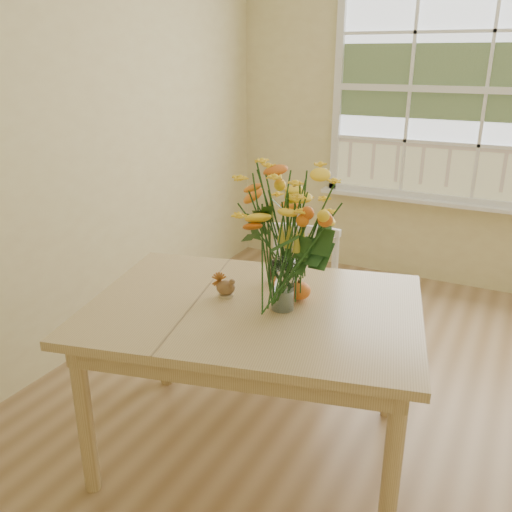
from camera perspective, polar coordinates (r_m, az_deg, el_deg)
The scene contains 10 objects.
floor at distance 2.87m, azimuth 14.05°, elevation -19.09°, with size 4.00×4.50×0.01m, color #957048.
wall_back at distance 4.49m, azimuth 22.80°, elevation 13.25°, with size 4.00×0.02×2.70m, color beige.
wall_left at distance 3.29m, azimuth -20.30°, elevation 11.46°, with size 0.02×4.50×2.70m, color beige.
window at distance 4.44m, azimuth 23.08°, elevation 15.51°, with size 2.42×0.12×1.74m.
dining_table at distance 2.42m, azimuth -0.22°, elevation -7.09°, with size 1.63×1.33×0.77m.
windsor_chair at distance 3.16m, azimuth 4.70°, elevation -4.07°, with size 0.45×0.43×0.86m.
flower_vase at distance 2.22m, azimuth 2.94°, elevation 2.21°, with size 0.47×0.47×0.55m.
pumpkin at distance 2.42m, azimuth 4.59°, elevation -3.75°, with size 0.10×0.10×0.08m, color #D36018.
turkey_figurine at distance 2.44m, azimuth -3.20°, elevation -3.36°, with size 0.10×0.10×0.11m.
dark_gourd at distance 2.59m, azimuth 2.11°, elevation -2.04°, with size 0.13×0.12×0.07m.
Camera 1 is at (0.40, -2.20, 1.79)m, focal length 38.00 mm.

